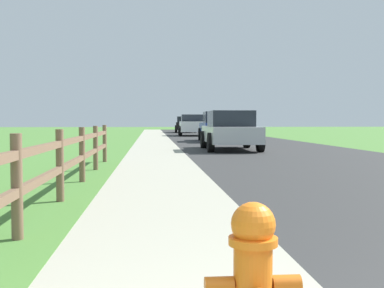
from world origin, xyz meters
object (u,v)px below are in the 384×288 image
Objects in this scene: parked_car_blue at (219,127)px; parked_car_white at (193,125)px; fire_hydrant at (253,284)px; parked_suv_silver at (230,130)px; parked_car_black at (185,125)px.

parked_car_blue is 1.04× the size of parked_car_white.
parked_car_blue is at bearing -86.50° from parked_car_white.
fire_hydrant is at bearing -97.82° from parked_car_blue.
parked_car_blue is at bearing 82.18° from fire_hydrant.
parked_car_white is (0.09, 17.67, 0.04)m from parked_suv_silver.
parked_car_white reaches higher than fire_hydrant.
fire_hydrant is at bearing -93.68° from parked_car_black.
fire_hydrant is 0.18× the size of parked_suv_silver.
parked_car_black reaches higher than fire_hydrant.
parked_car_black is at bearing 86.32° from fire_hydrant.
parked_car_blue is 19.50m from parked_car_black.
fire_hydrant is 0.17× the size of parked_car_white.
parked_suv_silver is 17.68m from parked_car_white.
parked_car_blue is (0.70, 7.76, 0.04)m from parked_suv_silver.
parked_suv_silver is 0.96× the size of parked_car_white.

